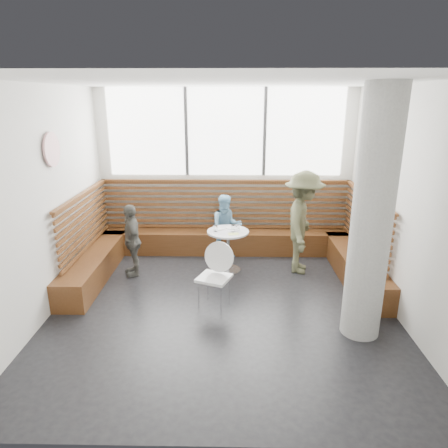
{
  "coord_description": "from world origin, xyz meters",
  "views": [
    {
      "loc": [
        0.12,
        -5.32,
        3.02
      ],
      "look_at": [
        0.0,
        1.0,
        1.0
      ],
      "focal_mm": 32.0,
      "sensor_mm": 36.0,
      "label": 1
    }
  ],
  "objects_px": {
    "cafe_chair": "(214,270)",
    "cafe_table": "(228,242)",
    "child_back": "(226,227)",
    "adult_man": "(303,223)",
    "child_left": "(132,240)",
    "concrete_column": "(372,218)"
  },
  "relations": [
    {
      "from": "cafe_table",
      "to": "adult_man",
      "type": "distance_m",
      "value": 1.37
    },
    {
      "from": "cafe_chair",
      "to": "child_back",
      "type": "bearing_deg",
      "value": 107.21
    },
    {
      "from": "cafe_table",
      "to": "cafe_chair",
      "type": "xyz_separation_m",
      "value": [
        -0.19,
        -1.25,
        0.03
      ]
    },
    {
      "from": "concrete_column",
      "to": "child_back",
      "type": "relative_size",
      "value": 2.54
    },
    {
      "from": "adult_man",
      "to": "child_back",
      "type": "bearing_deg",
      "value": 80.12
    },
    {
      "from": "child_left",
      "to": "adult_man",
      "type": "bearing_deg",
      "value": 73.68
    },
    {
      "from": "cafe_table",
      "to": "child_left",
      "type": "xyz_separation_m",
      "value": [
        -1.67,
        -0.18,
        0.1
      ]
    },
    {
      "from": "cafe_table",
      "to": "child_back",
      "type": "distance_m",
      "value": 0.63
    },
    {
      "from": "cafe_table",
      "to": "adult_man",
      "type": "relative_size",
      "value": 0.42
    },
    {
      "from": "concrete_column",
      "to": "cafe_chair",
      "type": "height_order",
      "value": "concrete_column"
    },
    {
      "from": "concrete_column",
      "to": "cafe_chair",
      "type": "distance_m",
      "value": 2.34
    },
    {
      "from": "cafe_table",
      "to": "adult_man",
      "type": "height_order",
      "value": "adult_man"
    },
    {
      "from": "child_back",
      "to": "child_left",
      "type": "distance_m",
      "value": 1.82
    },
    {
      "from": "concrete_column",
      "to": "cafe_table",
      "type": "height_order",
      "value": "concrete_column"
    },
    {
      "from": "concrete_column",
      "to": "adult_man",
      "type": "relative_size",
      "value": 1.75
    },
    {
      "from": "cafe_chair",
      "to": "child_left",
      "type": "xyz_separation_m",
      "value": [
        -1.48,
        1.07,
        0.07
      ]
    },
    {
      "from": "cafe_chair",
      "to": "adult_man",
      "type": "distance_m",
      "value": 2.0
    },
    {
      "from": "concrete_column",
      "to": "cafe_table",
      "type": "relative_size",
      "value": 4.21
    },
    {
      "from": "cafe_chair",
      "to": "child_left",
      "type": "distance_m",
      "value": 1.83
    },
    {
      "from": "adult_man",
      "to": "cafe_table",
      "type": "bearing_deg",
      "value": 105.13
    },
    {
      "from": "concrete_column",
      "to": "cafe_chair",
      "type": "bearing_deg",
      "value": 160.55
    },
    {
      "from": "cafe_chair",
      "to": "cafe_table",
      "type": "bearing_deg",
      "value": 103.1
    }
  ]
}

